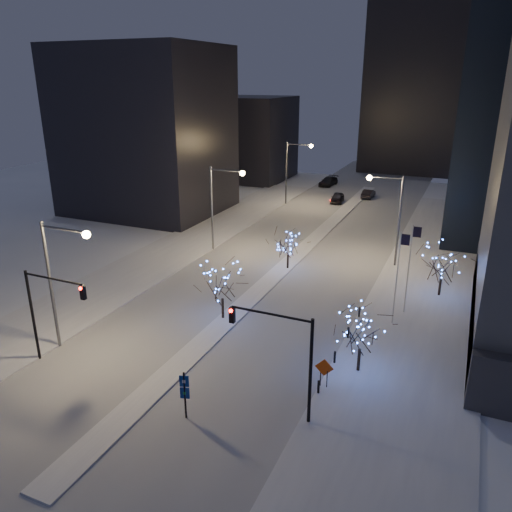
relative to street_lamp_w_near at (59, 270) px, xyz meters
The scene contains 25 objects.
ground 11.23m from the street_lamp_w_near, 12.61° to the right, with size 160.00×160.00×0.00m, color white.
road 34.80m from the street_lamp_w_near, 74.85° to the left, with size 20.00×130.00×0.02m, color #A6AAB5.
median 30.09m from the street_lamp_w_near, 72.30° to the left, with size 2.00×80.00×0.15m, color silver.
east_sidewalk 30.63m from the street_lamp_w_near, 36.94° to the left, with size 10.00×90.00×0.15m, color silver.
west_sidewalk 19.77m from the street_lamp_w_near, 105.71° to the left, with size 8.00×90.00×0.15m, color silver.
filler_west_near 42.87m from the street_lamp_w_near, 116.64° to the left, with size 22.00×18.00×24.00m, color black.
filler_west_far 70.12m from the street_lamp_w_near, 104.09° to the left, with size 18.00×16.00×16.00m, color black.
horizon_block 92.38m from the street_lamp_w_near, 80.58° to the left, with size 24.00×14.00×42.00m, color black.
street_lamp_w_near is the anchor object (origin of this frame).
street_lamp_w_mid 25.00m from the street_lamp_w_near, 90.00° to the left, with size 4.40×0.56×10.00m.
street_lamp_w_far 50.00m from the street_lamp_w_near, 90.00° to the left, with size 4.40×0.56×10.00m.
street_lamp_east 33.85m from the street_lamp_w_near, 55.81° to the left, with size 3.90×0.56×10.00m.
traffic_signal_west 2.70m from the street_lamp_w_near, 76.04° to the right, with size 5.26×0.43×7.00m.
traffic_signal_east 17.99m from the street_lamp_w_near, ahead, with size 5.26×0.43×7.00m.
flagpoles 27.07m from the street_lamp_w_near, 34.36° to the left, with size 1.35×2.60×8.00m.
bollards 21.57m from the street_lamp_w_near, 22.69° to the left, with size 0.16×12.16×0.90m.
car_near 55.07m from the street_lamp_w_near, 83.29° to the left, with size 1.87×4.66×1.59m, color black.
car_mid 60.88m from the street_lamp_w_near, 80.08° to the left, with size 1.55×4.46×1.47m, color black.
car_far 67.23m from the street_lamp_w_near, 88.89° to the left, with size 2.25×5.55×1.61m, color black.
holiday_tree_median_near 12.83m from the street_lamp_w_near, 47.31° to the left, with size 4.49×4.49×4.96m.
holiday_tree_median_far 24.66m from the street_lamp_w_near, 67.24° to the left, with size 4.22×4.22×4.32m.
holiday_tree_plaza_near 21.95m from the street_lamp_w_near, 15.32° to the left, with size 4.44×4.44×4.64m.
holiday_tree_plaza_far 33.23m from the street_lamp_w_near, 40.74° to the left, with size 4.20×4.20×4.91m.
wayfinding_sign 13.69m from the street_lamp_w_near, 15.84° to the right, with size 0.57×0.24×3.22m.
construction_sign 20.10m from the street_lamp_w_near, ahead, with size 1.27×0.13×2.09m.
Camera 1 is at (17.59, -23.01, 19.68)m, focal length 35.00 mm.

